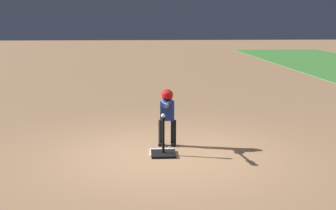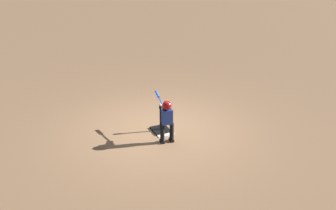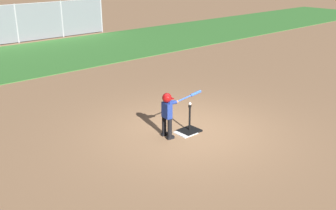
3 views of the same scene
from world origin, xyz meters
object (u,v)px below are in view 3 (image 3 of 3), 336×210
batting_tee (189,128)px  bleachers_right_center (63,20)px  batter_child (168,109)px  baseball (190,104)px

batting_tee → bleachers_right_center: size_ratio=0.22×
batter_child → bleachers_right_center: 16.67m
batter_child → bleachers_right_center: size_ratio=0.35×
batting_tee → bleachers_right_center: bearing=73.0°
batting_tee → batter_child: size_ratio=0.62×
batter_child → bleachers_right_center: (5.44, 15.76, -0.06)m
batting_tee → baseball: (-0.00, -0.00, 0.64)m
batter_child → bleachers_right_center: bearing=71.0°
baseball → bleachers_right_center: bearing=73.0°
batter_child → batting_tee: bearing=-10.0°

